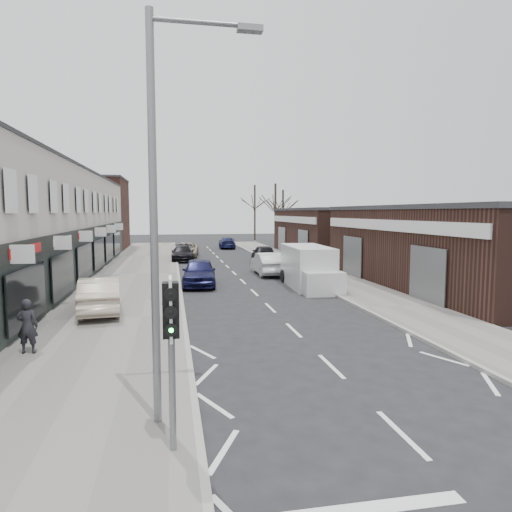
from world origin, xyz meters
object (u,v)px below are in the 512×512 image
pedestrian (27,326)px  parked_car_right_b (264,254)px  parked_car_left_b (182,253)px  parked_car_left_c (186,250)px  street_lamp (162,197)px  white_van (308,268)px  traffic_light (171,323)px  parked_car_right_c (227,243)px  parked_car_right_a (268,264)px  warning_sign (154,257)px  parked_car_left_a (199,272)px  sedan_on_pavement (100,295)px

pedestrian → parked_car_right_b: size_ratio=0.37×
parked_car_left_b → parked_car_left_c: parked_car_left_c is taller
street_lamp → white_van: street_lamp is taller
traffic_light → pedestrian: 7.86m
parked_car_right_c → parked_car_right_b: bearing=98.0°
pedestrian → parked_car_left_c: (5.65, 30.12, -0.26)m
traffic_light → parked_car_right_a: bearing=73.9°
pedestrian → parked_car_right_a: pedestrian is taller
white_van → parked_car_left_c: size_ratio=1.24×
parked_car_left_b → parked_car_right_c: 14.37m
white_van → parked_car_right_b: bearing=92.2°
street_lamp → parked_car_right_b: size_ratio=1.78×
traffic_light → parked_car_right_b: traffic_light is taller
parked_car_left_c → parked_car_right_a: 14.72m
warning_sign → parked_car_left_a: 5.60m
street_lamp → sedan_on_pavement: bearing=104.9°
street_lamp → parked_car_right_b: 30.49m
parked_car_left_a → parked_car_right_a: parked_car_left_a is taller
pedestrian → parked_car_left_b: (5.23, 26.41, -0.27)m
white_van → parked_car_right_c: white_van is taller
warning_sign → pedestrian: bearing=-114.7°
street_lamp → parked_car_left_b: size_ratio=1.71×
white_van → parked_car_left_b: 17.06m
sedan_on_pavement → parked_car_left_a: (4.58, 6.99, -0.07)m
traffic_light → parked_car_right_b: 31.43m
parked_car_left_a → parked_car_left_c: (-0.20, 17.69, -0.11)m
warning_sign → parked_car_left_b: warning_sign is taller
pedestrian → parked_car_right_a: bearing=-119.2°
street_lamp → warning_sign: street_lamp is taller
street_lamp → traffic_light: bearing=-84.1°
street_lamp → parked_car_left_a: 18.17m
parked_car_left_a → parked_car_right_a: bearing=42.8°
warning_sign → pedestrian: (-3.47, -7.55, -1.25)m
traffic_light → pedestrian: size_ratio=1.87×
parked_car_left_c → parked_car_right_a: bearing=-63.5°
white_van → sedan_on_pavement: white_van is taller
warning_sign → white_van: bearing=20.6°
parked_car_left_a → parked_car_left_c: parked_car_left_a is taller
warning_sign → white_van: size_ratio=0.44×
sedan_on_pavement → parked_car_left_a: sedan_on_pavement is taller
street_lamp → pedestrian: bearing=128.0°
traffic_light → street_lamp: street_lamp is taller
street_lamp → parked_car_right_b: (7.97, 29.17, -3.86)m
traffic_light → parked_car_left_a: 19.03m
warning_sign → parked_car_right_a: size_ratio=0.58×
parked_car_left_a → parked_car_right_a: size_ratio=1.01×
warning_sign → parked_car_left_a: bearing=64.0°
parked_car_left_a → parked_car_left_b: size_ratio=1.01×
white_van → parked_car_left_a: (-6.18, 1.66, -0.32)m
street_lamp → pedestrian: 7.61m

